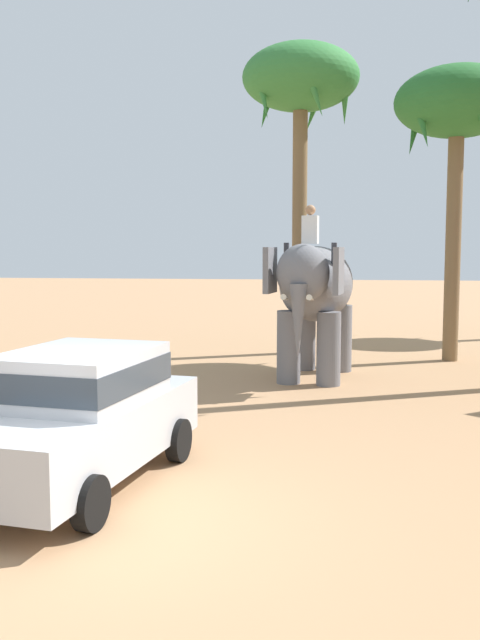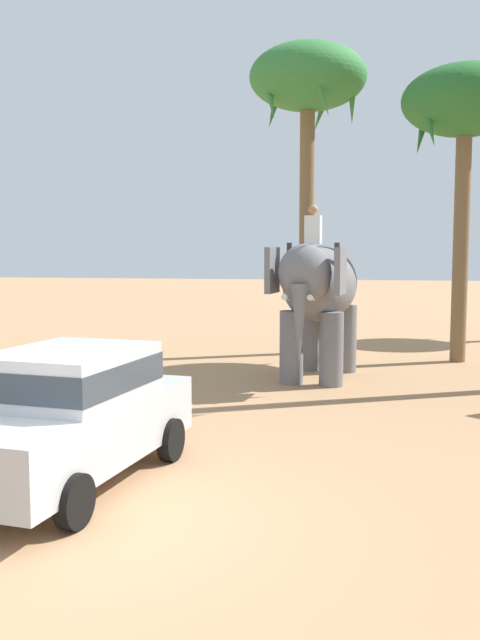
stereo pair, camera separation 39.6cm
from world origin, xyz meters
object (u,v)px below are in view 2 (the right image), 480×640
object	(u,v)px
palm_tree_far_back	(308,87)
elephant_with_mahout	(318,292)
palm_tree_leaning_seaward	(465,109)
car_sedan_foreground	(69,410)

from	to	relation	value
palm_tree_far_back	elephant_with_mahout	bearing A→B (deg)	-81.73
palm_tree_far_back	palm_tree_leaning_seaward	world-z (taller)	palm_tree_far_back
palm_tree_far_back	palm_tree_leaning_seaward	bearing A→B (deg)	-11.30
palm_tree_far_back	palm_tree_leaning_seaward	distance (m)	4.21
car_sedan_foreground	palm_tree_far_back	bearing A→B (deg)	79.84
elephant_with_mahout	palm_tree_far_back	bearing A→B (deg)	98.27
car_sedan_foreground	elephant_with_mahout	size ratio (longest dim) A/B	1.08
elephant_with_mahout	palm_tree_leaning_seaward	bearing A→B (deg)	42.17
elephant_with_mahout	palm_tree_far_back	distance (m)	6.67
elephant_with_mahout	palm_tree_leaning_seaward	world-z (taller)	palm_tree_leaning_seaward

